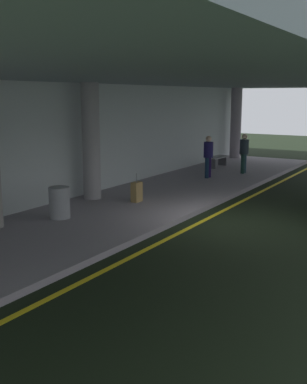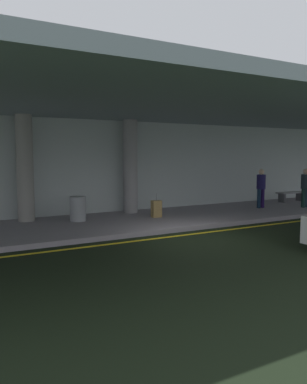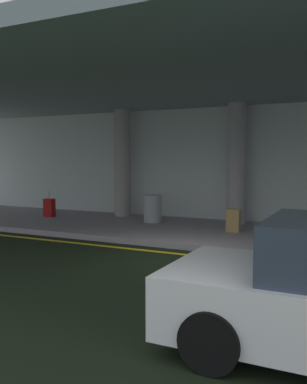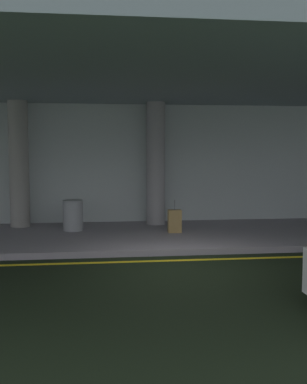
{
  "view_description": "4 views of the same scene",
  "coord_description": "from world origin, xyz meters",
  "px_view_note": "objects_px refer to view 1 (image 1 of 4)",
  "views": [
    {
      "loc": [
        -11.7,
        -4.93,
        3.4
      ],
      "look_at": [
        -1.11,
        1.6,
        0.87
      ],
      "focal_mm": 44.43,
      "sensor_mm": 36.0,
      "label": 1
    },
    {
      "loc": [
        -6.49,
        -9.0,
        2.44
      ],
      "look_at": [
        -0.23,
        2.31,
        1.18
      ],
      "focal_mm": 35.75,
      "sensor_mm": 36.0,
      "label": 2
    },
    {
      "loc": [
        3.4,
        -8.13,
        2.14
      ],
      "look_at": [
        -1.16,
        1.22,
        1.32
      ],
      "focal_mm": 39.78,
      "sensor_mm": 36.0,
      "label": 3
    },
    {
      "loc": [
        -1.68,
        -8.99,
        2.37
      ],
      "look_at": [
        -0.35,
        2.26,
        1.34
      ],
      "focal_mm": 42.63,
      "sensor_mm": 36.0,
      "label": 4
    }
  ],
  "objects_px": {
    "support_column_center": "(236,123)",
    "traveler_with_luggage": "(244,151)",
    "person_waiting_for_ride": "(208,154)",
    "bench_metal": "(217,159)",
    "trash_bin_steel": "(59,203)",
    "support_column_left_mid": "(91,142)",
    "suitcase_upright_secondary": "(137,192)"
  },
  "relations": [
    {
      "from": "support_column_left_mid",
      "to": "support_column_center",
      "type": "distance_m",
      "value": 12.0
    },
    {
      "from": "suitcase_upright_secondary",
      "to": "bench_metal",
      "type": "bearing_deg",
      "value": -17.41
    },
    {
      "from": "support_column_left_mid",
      "to": "trash_bin_steel",
      "type": "relative_size",
      "value": 4.29
    },
    {
      "from": "support_column_center",
      "to": "traveler_with_luggage",
      "type": "height_order",
      "value": "support_column_center"
    },
    {
      "from": "suitcase_upright_secondary",
      "to": "bench_metal",
      "type": "height_order",
      "value": "suitcase_upright_secondary"
    },
    {
      "from": "traveler_with_luggage",
      "to": "person_waiting_for_ride",
      "type": "height_order",
      "value": "same"
    },
    {
      "from": "person_waiting_for_ride",
      "to": "support_column_left_mid",
      "type": "bearing_deg",
      "value": 68.97
    },
    {
      "from": "support_column_center",
      "to": "traveler_with_luggage",
      "type": "xyz_separation_m",
      "value": [
        -4.64,
        -2.28,
        -0.86
      ]
    },
    {
      "from": "suitcase_upright_secondary",
      "to": "bench_metal",
      "type": "distance_m",
      "value": 8.16
    },
    {
      "from": "traveler_with_luggage",
      "to": "bench_metal",
      "type": "bearing_deg",
      "value": 5.85
    },
    {
      "from": "support_column_center",
      "to": "traveler_with_luggage",
      "type": "distance_m",
      "value": 5.24
    },
    {
      "from": "suitcase_upright_secondary",
      "to": "person_waiting_for_ride",
      "type": "bearing_deg",
      "value": -23.74
    },
    {
      "from": "trash_bin_steel",
      "to": "bench_metal",
      "type": "bearing_deg",
      "value": 1.39
    },
    {
      "from": "support_column_center",
      "to": "traveler_with_luggage",
      "type": "relative_size",
      "value": 2.17
    },
    {
      "from": "support_column_center",
      "to": "bench_metal",
      "type": "bearing_deg",
      "value": -170.88
    },
    {
      "from": "bench_metal",
      "to": "trash_bin_steel",
      "type": "relative_size",
      "value": 1.88
    },
    {
      "from": "suitcase_upright_secondary",
      "to": "bench_metal",
      "type": "relative_size",
      "value": 0.56
    },
    {
      "from": "support_column_left_mid",
      "to": "traveler_with_luggage",
      "type": "height_order",
      "value": "support_column_left_mid"
    },
    {
      "from": "support_column_left_mid",
      "to": "bench_metal",
      "type": "distance_m",
      "value": 8.59
    },
    {
      "from": "support_column_left_mid",
      "to": "support_column_center",
      "type": "height_order",
      "value": "same"
    },
    {
      "from": "person_waiting_for_ride",
      "to": "bench_metal",
      "type": "bearing_deg",
      "value": -78.77
    },
    {
      "from": "traveler_with_luggage",
      "to": "trash_bin_steel",
      "type": "xyz_separation_m",
      "value": [
        -9.79,
        1.45,
        -0.54
      ]
    },
    {
      "from": "traveler_with_luggage",
      "to": "trash_bin_steel",
      "type": "relative_size",
      "value": 1.98
    },
    {
      "from": "support_column_left_mid",
      "to": "traveler_with_luggage",
      "type": "bearing_deg",
      "value": -17.23
    },
    {
      "from": "traveler_with_luggage",
      "to": "bench_metal",
      "type": "height_order",
      "value": "traveler_with_luggage"
    },
    {
      "from": "support_column_center",
      "to": "bench_metal",
      "type": "relative_size",
      "value": 2.28
    },
    {
      "from": "support_column_center",
      "to": "person_waiting_for_ride",
      "type": "height_order",
      "value": "support_column_center"
    },
    {
      "from": "support_column_center",
      "to": "suitcase_upright_secondary",
      "type": "distance_m",
      "value": 11.86
    },
    {
      "from": "support_column_left_mid",
      "to": "bench_metal",
      "type": "height_order",
      "value": "support_column_left_mid"
    },
    {
      "from": "suitcase_upright_secondary",
      "to": "trash_bin_steel",
      "type": "height_order",
      "value": "suitcase_upright_secondary"
    },
    {
      "from": "person_waiting_for_ride",
      "to": "trash_bin_steel",
      "type": "distance_m",
      "value": 8.0
    },
    {
      "from": "support_column_center",
      "to": "person_waiting_for_ride",
      "type": "relative_size",
      "value": 2.17
    }
  ]
}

